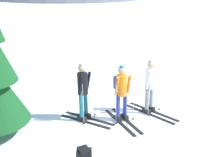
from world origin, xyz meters
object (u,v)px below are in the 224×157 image
skier_in_black (83,90)px  skier_in_orange (122,90)px  skier_in_white (150,85)px  backpack_on_snow_front (84,157)px

skier_in_black → skier_in_orange: size_ratio=1.02×
skier_in_orange → skier_in_white: 0.97m
skier_in_black → backpack_on_snow_front: size_ratio=4.25×
skier_in_black → skier_in_white: 1.93m
skier_in_orange → backpack_on_snow_front: size_ratio=4.18×
skier_in_white → backpack_on_snow_front: skier_in_white is taller
skier_in_orange → skier_in_white: size_ratio=0.94×
skier_in_white → backpack_on_snow_front: (-2.62, -1.34, -0.69)m
skier_in_black → skier_in_white: bearing=-14.4°
skier_in_black → skier_in_white: skier_in_black is taller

